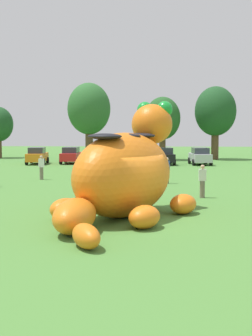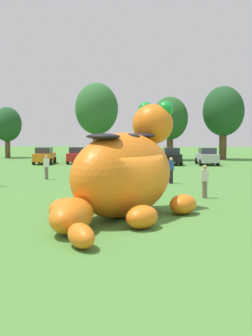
{
  "view_description": "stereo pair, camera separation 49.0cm",
  "coord_description": "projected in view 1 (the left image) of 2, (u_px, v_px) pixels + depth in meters",
  "views": [
    {
      "loc": [
        0.69,
        -17.38,
        3.49
      ],
      "look_at": [
        -0.6,
        1.88,
        1.88
      ],
      "focal_mm": 48.89,
      "sensor_mm": 36.0,
      "label": 1
    },
    {
      "loc": [
        1.18,
        -17.34,
        3.49
      ],
      "look_at": [
        -0.6,
        1.88,
        1.88
      ],
      "focal_mm": 48.89,
      "sensor_mm": 36.0,
      "label": 2
    }
  ],
  "objects": [
    {
      "name": "spectator_mid_field",
      "position": [
        167.0,
        170.0,
        29.88
      ],
      "size": [
        0.38,
        0.26,
        1.71
      ],
      "color": "black",
      "rests_on": "ground"
    },
    {
      "name": "spectator_by_cars",
      "position": [
        202.0,
        181.0,
        23.54
      ],
      "size": [
        0.38,
        0.26,
        1.71
      ],
      "color": "#726656",
      "rests_on": "ground"
    },
    {
      "name": "car_black",
      "position": [
        164.0,
        156.0,
        46.22
      ],
      "size": [
        2.31,
        4.28,
        1.72
      ],
      "color": "black",
      "rests_on": "ground"
    },
    {
      "name": "giant_inflatable_creature",
      "position": [
        125.0,
        173.0,
        18.37
      ],
      "size": [
        6.23,
        9.52,
        4.78
      ],
      "color": "orange",
      "rests_on": "ground"
    },
    {
      "name": "car_white",
      "position": [
        100.0,
        156.0,
        46.73
      ],
      "size": [
        2.19,
        4.22,
        1.72
      ],
      "color": "white",
      "rests_on": "ground"
    },
    {
      "name": "car_yellow",
      "position": [
        135.0,
        156.0,
        47.23
      ],
      "size": [
        2.16,
        4.21,
        1.72
      ],
      "color": "yellow",
      "rests_on": "ground"
    },
    {
      "name": "tree_mid_left",
      "position": [
        89.0,
        109.0,
        54.66
      ],
      "size": [
        5.14,
        5.14,
        9.12
      ],
      "color": "brown",
      "rests_on": "ground"
    },
    {
      "name": "car_silver",
      "position": [
        200.0,
        156.0,
        46.04
      ],
      "size": [
        2.23,
        4.24,
        1.72
      ],
      "color": "#B7BABF",
      "rests_on": "ground"
    },
    {
      "name": "car_orange",
      "position": [
        37.0,
        156.0,
        46.86
      ],
      "size": [
        2.2,
        4.23,
        1.72
      ],
      "color": "orange",
      "rests_on": "ground"
    },
    {
      "name": "tree_centre_left",
      "position": [
        163.0,
        119.0,
        53.05
      ],
      "size": [
        4.13,
        4.13,
        7.33
      ],
      "color": "brown",
      "rests_on": "ground"
    },
    {
      "name": "tree_centre",
      "position": [
        215.0,
        112.0,
        54.04
      ],
      "size": [
        4.87,
        4.87,
        8.64
      ],
      "color": "brown",
      "rests_on": "ground"
    },
    {
      "name": "ground_plane",
      "position": [
        138.0,
        221.0,
        17.62
      ],
      "size": [
        160.0,
        160.0,
        0.0
      ],
      "primitive_type": "plane",
      "color": "#4C8438"
    },
    {
      "name": "car_red",
      "position": [
        71.0,
        155.0,
        47.64
      ],
      "size": [
        1.97,
        4.11,
        1.72
      ],
      "color": "red",
      "rests_on": "ground"
    },
    {
      "name": "spectator_wandering",
      "position": [
        41.0,
        168.0,
        32.18
      ],
      "size": [
        0.38,
        0.26,
        1.71
      ],
      "color": "#726656",
      "rests_on": "ground"
    },
    {
      "name": "spectator_far_side",
      "position": [
        78.0,
        186.0,
        21.77
      ],
      "size": [
        0.38,
        0.26,
        1.71
      ],
      "color": "black",
      "rests_on": "ground"
    }
  ]
}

